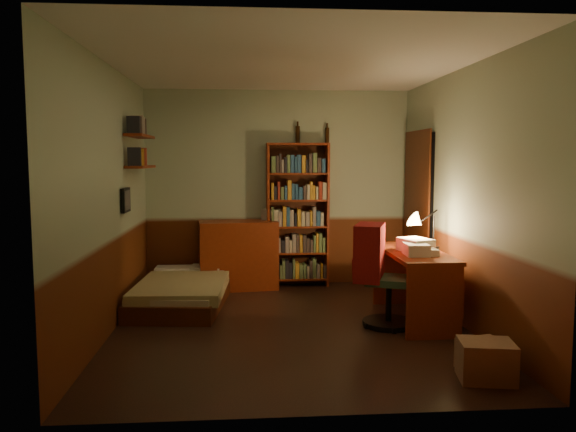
{
  "coord_description": "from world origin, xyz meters",
  "views": [
    {
      "loc": [
        -0.45,
        -5.51,
        1.68
      ],
      "look_at": [
        0.0,
        0.25,
        1.1
      ],
      "focal_mm": 35.0,
      "sensor_mm": 36.0,
      "label": 1
    }
  ],
  "objects": [
    {
      "name": "wall_shelf_upper",
      "position": [
        -1.64,
        1.1,
        1.95
      ],
      "size": [
        0.2,
        0.9,
        0.03
      ],
      "primitive_type": "cube",
      "color": "maroon",
      "rests_on": "wall_left"
    },
    {
      "name": "wall_left",
      "position": [
        -1.76,
        0.0,
        1.3
      ],
      "size": [
        0.02,
        4.0,
        2.6
      ],
      "primitive_type": "cube",
      "color": "#98AA89",
      "rests_on": "ground"
    },
    {
      "name": "door_trim",
      "position": [
        1.69,
        1.3,
        1.0
      ],
      "size": [
        0.02,
        0.98,
        2.08
      ],
      "primitive_type": "cube",
      "color": "#381608",
      "rests_on": "ground"
    },
    {
      "name": "bookshelf",
      "position": [
        0.25,
        1.85,
        0.95
      ],
      "size": [
        0.82,
        0.29,
        1.9
      ],
      "primitive_type": "cube",
      "rotation": [
        0.0,
        0.0,
        0.04
      ],
      "color": "maroon",
      "rests_on": "ground"
    },
    {
      "name": "dresser",
      "position": [
        -0.54,
        1.76,
        0.44
      ],
      "size": [
        1.05,
        0.61,
        0.89
      ],
      "primitive_type": "cube",
      "rotation": [
        0.0,
        0.0,
        0.11
      ],
      "color": "maroon",
      "rests_on": "ground"
    },
    {
      "name": "ceiling",
      "position": [
        0.0,
        0.0,
        2.61
      ],
      "size": [
        3.5,
        4.0,
        0.02
      ],
      "primitive_type": "cube",
      "color": "silver",
      "rests_on": "wall_back"
    },
    {
      "name": "cardboard_box_b",
      "position": [
        1.44,
        -1.3,
        0.12
      ],
      "size": [
        0.4,
        0.35,
        0.24
      ],
      "primitive_type": "cube",
      "rotation": [
        0.0,
        0.0,
        0.23
      ],
      "color": "#865F44",
      "rests_on": "ground"
    },
    {
      "name": "desk_lamp",
      "position": [
        1.58,
        0.32,
        1.02
      ],
      "size": [
        0.18,
        0.18,
        0.57
      ],
      "primitive_type": "cone",
      "rotation": [
        0.0,
        0.0,
        -0.03
      ],
      "color": "black",
      "rests_on": "desk"
    },
    {
      "name": "doorway",
      "position": [
        1.72,
        1.3,
        1.0
      ],
      "size": [
        0.06,
        0.9,
        2.0
      ],
      "primitive_type": "cube",
      "color": "black",
      "rests_on": "ground"
    },
    {
      "name": "floor",
      "position": [
        0.0,
        0.0,
        -0.01
      ],
      "size": [
        3.5,
        4.0,
        0.02
      ],
      "primitive_type": "cube",
      "color": "black",
      "rests_on": "ground"
    },
    {
      "name": "paper_stack",
      "position": [
        1.32,
        0.13,
        0.8
      ],
      "size": [
        0.35,
        0.41,
        0.14
      ],
      "primitive_type": "cube",
      "rotation": [
        0.0,
        0.0,
        0.34
      ],
      "color": "silver",
      "rests_on": "desk"
    },
    {
      "name": "bottle_left",
      "position": [
        0.26,
        1.96,
        2.01
      ],
      "size": [
        0.08,
        0.08,
        0.23
      ],
      "primitive_type": "cylinder",
      "rotation": [
        0.0,
        0.0,
        -0.41
      ],
      "color": "black",
      "rests_on": "bookshelf"
    },
    {
      "name": "cardboard_box_a",
      "position": [
        1.38,
        -1.5,
        0.15
      ],
      "size": [
        0.45,
        0.39,
        0.3
      ],
      "primitive_type": "cube",
      "rotation": [
        0.0,
        0.0,
        -0.18
      ],
      "color": "#865F44",
      "rests_on": "ground"
    },
    {
      "name": "wall_back",
      "position": [
        0.0,
        2.01,
        1.3
      ],
      "size": [
        3.5,
        0.02,
        2.6
      ],
      "primitive_type": "cube",
      "color": "#98AA89",
      "rests_on": "ground"
    },
    {
      "name": "framed_picture",
      "position": [
        -1.72,
        0.6,
        1.25
      ],
      "size": [
        0.04,
        0.32,
        0.26
      ],
      "primitive_type": "cube",
      "color": "black",
      "rests_on": "wall_left"
    },
    {
      "name": "mini_stereo",
      "position": [
        -0.07,
        1.89,
        0.96
      ],
      "size": [
        0.32,
        0.28,
        0.14
      ],
      "primitive_type": "cube",
      "rotation": [
        0.0,
        0.0,
        -0.35
      ],
      "color": "#B2B2B7",
      "rests_on": "dresser"
    },
    {
      "name": "red_jacket",
      "position": [
        0.71,
        0.0,
        1.42
      ],
      "size": [
        0.43,
        0.55,
        0.57
      ],
      "primitive_type": "cube",
      "rotation": [
        0.0,
        0.0,
        -0.39
      ],
      "color": "maroon",
      "rests_on": "office_chair"
    },
    {
      "name": "wall_right",
      "position": [
        1.76,
        0.0,
        1.3
      ],
      "size": [
        0.02,
        4.0,
        2.6
      ],
      "primitive_type": "cube",
      "color": "#98AA89",
      "rests_on": "ground"
    },
    {
      "name": "desk",
      "position": [
        1.31,
        0.16,
        0.36
      ],
      "size": [
        0.58,
        1.37,
        0.73
      ],
      "primitive_type": "cube",
      "rotation": [
        0.0,
        0.0,
        0.01
      ],
      "color": "maroon",
      "rests_on": "ground"
    },
    {
      "name": "wall_front",
      "position": [
        0.0,
        -2.01,
        1.3
      ],
      "size": [
        3.5,
        0.02,
        2.6
      ],
      "primitive_type": "cube",
      "color": "#98AA89",
      "rests_on": "ground"
    },
    {
      "name": "bottle_right",
      "position": [
        0.66,
        1.96,
        2.0
      ],
      "size": [
        0.07,
        0.07,
        0.21
      ],
      "primitive_type": "cylinder",
      "rotation": [
        0.0,
        0.0,
        0.39
      ],
      "color": "black",
      "rests_on": "bookshelf"
    },
    {
      "name": "office_chair",
      "position": [
        1.0,
        -0.05,
        0.57
      ],
      "size": [
        0.7,
        0.66,
        1.13
      ],
      "primitive_type": "cube",
      "rotation": [
        0.0,
        0.0,
        -0.35
      ],
      "color": "#386241",
      "rests_on": "ground"
    },
    {
      "name": "bed",
      "position": [
        -1.17,
        0.97,
        0.26
      ],
      "size": [
        1.11,
        1.82,
        0.51
      ],
      "primitive_type": "cube",
      "rotation": [
        0.0,
        0.0,
        -0.11
      ],
      "color": "olive",
      "rests_on": "ground"
    },
    {
      "name": "wall_shelf_lower",
      "position": [
        -1.64,
        1.1,
        1.6
      ],
      "size": [
        0.2,
        0.9,
        0.03
      ],
      "primitive_type": "cube",
      "color": "maroon",
      "rests_on": "wall_left"
    }
  ]
}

